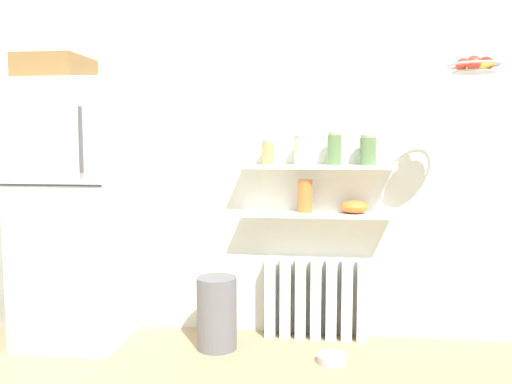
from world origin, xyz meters
name	(u,v)px	position (x,y,z in m)	size (l,w,h in m)	color
back_wall	(299,151)	(0.00, 2.05, 1.30)	(7.04, 0.10, 2.60)	silver
refrigerator	(74,208)	(-1.51, 1.69, 0.92)	(0.68, 0.65, 1.93)	silver
radiator	(316,299)	(0.13, 1.92, 0.28)	(0.71, 0.12, 0.56)	white
wall_shelf_lower	(317,214)	(0.13, 1.89, 0.87)	(1.03, 0.22, 0.03)	white
wall_shelf_upper	(317,167)	(0.13, 1.89, 1.20)	(1.03, 0.22, 0.03)	white
storage_jar_0	(268,152)	(-0.20, 1.89, 1.29)	(0.08, 0.08, 0.17)	tan
storage_jar_1	(301,150)	(0.02, 1.89, 1.31)	(0.09, 0.09, 0.20)	beige
storage_jar_2	(334,149)	(0.24, 1.89, 1.32)	(0.09, 0.09, 0.22)	#5B7F4C
storage_jar_3	(368,150)	(0.47, 1.89, 1.31)	(0.11, 0.11, 0.20)	#5B7F4C
vase	(305,196)	(0.05, 1.89, 1.00)	(0.10, 0.10, 0.23)	#CC7033
shelf_bowl	(354,207)	(0.38, 1.89, 0.93)	(0.19, 0.19, 0.09)	orange
trash_bin	(217,313)	(-0.52, 1.65, 0.24)	(0.26, 0.26, 0.48)	slate
pet_food_bowl	(332,359)	(0.24, 1.51, 0.03)	(0.18, 0.18, 0.05)	#B7B7BC
hanging_fruit_basket	(474,66)	(1.02, 1.51, 1.80)	(0.29, 0.29, 0.10)	#B2B2B7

